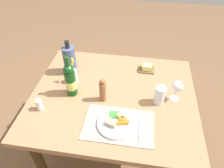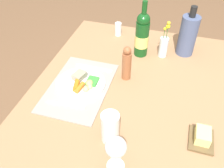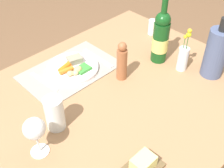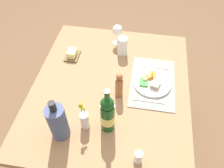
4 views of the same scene
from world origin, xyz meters
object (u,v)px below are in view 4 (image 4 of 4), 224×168
Objects in this scene: dinner_plate at (152,82)px; water_tumbler at (122,47)px; dining_table at (111,94)px; flower_vase at (84,119)px; knife at (155,67)px; cooler_bottle at (58,122)px; pepper_mill at (119,86)px; wine_glass at (117,30)px; fork at (148,101)px; wine_bottle at (107,114)px; salt_shaker at (138,157)px; butter_dish at (72,54)px.

water_tumbler reaches higher than dinner_plate.
flower_vase reaches higher than dining_table.
flower_vase reaches higher than knife.
cooler_bottle is 1.52× the size of pepper_mill.
knife is at bearing -126.89° from wine_glass.
fork is at bearing -96.26° from pepper_mill.
pepper_mill is at bearing 84.41° from fork.
cooler_bottle is at bearing 108.89° from wine_bottle.
cooler_bottle is at bearing 133.16° from dinner_plate.
dining_table is 0.55m from salt_shaker.
dining_table is 8.50× the size of water_tumbler.
wine_glass is 0.56× the size of cooler_bottle.
wine_bottle reaches higher than fork.
pepper_mill reaches higher than water_tumbler.
cooler_bottle is at bearing 78.61° from salt_shaker.
wine_glass is at bearing 2.81° from dining_table.
wine_bottle is (-0.65, -0.00, 0.07)m from water_tumbler.
salt_shaker is at bearing 175.11° from dinner_plate.
butter_dish is 0.67m from wine_bottle.
cooler_bottle is at bearing 161.04° from water_tumbler.
pepper_mill is at bearing 122.30° from dinner_plate.
fork is at bearing -4.50° from salt_shaker.
wine_glass is at bearing 49.70° from knife.
salt_shaker is 0.45m from pepper_mill.
knife is (0.15, -0.02, -0.01)m from dinner_plate.
flower_vase is (-0.24, 0.35, 0.06)m from fork.
cooler_bottle reaches higher than dining_table.
wine_bottle is (0.09, -0.25, 0.01)m from cooler_bottle.
fork is 0.48m from water_tumbler.
wine_bottle is at bearing -82.00° from flower_vase.
knife is 0.37m from pepper_mill.
knife is 0.98× the size of pepper_mill.
dining_table is 6.45× the size of knife.
butter_dish is 0.66× the size of pepper_mill.
salt_shaker is 0.61× the size of water_tumbler.
pepper_mill is (-0.31, -0.40, 0.07)m from butter_dish.
fork is at bearing -152.79° from wine_glass.
salt_shaker is 0.45× the size of pepper_mill.
butter_dish is 0.39× the size of wine_bottle.
wine_glass reaches higher than dinner_plate.
flower_vase is 1.57× the size of water_tumbler.
knife is (0.31, -0.04, 0.00)m from fork.
fork is 1.65× the size of butter_dish.
pepper_mill is (-0.52, -0.09, -0.03)m from wine_glass.
wine_bottle reaches higher than dining_table.
cooler_bottle reaches higher than knife.
salt_shaker reaches higher than dinner_plate.
fork is 0.34m from wine_bottle.
dining_table is 7.38× the size of wine_glass.
water_tumbler is (0.82, 0.19, 0.02)m from salt_shaker.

